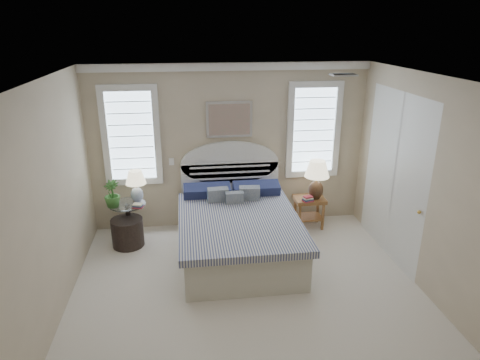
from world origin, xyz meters
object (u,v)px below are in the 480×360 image
Objects in this scene: lamp_left at (136,183)px; bed at (237,229)px; lamp_right at (317,175)px; floor_pot at (128,232)px; nightstand_right at (309,206)px; side_table_left at (129,218)px.

bed is at bearing -24.14° from lamp_left.
lamp_right is (1.39, 0.66, 0.55)m from bed.
floor_pot is 0.78m from lamp_left.
nightstand_right is at bearing 28.03° from bed.
floor_pot is 0.74× the size of lamp_right.
floor_pot is (-1.66, 0.42, -0.16)m from bed.
bed reaches higher than side_table_left.
nightstand_right is (1.30, 0.69, 0.00)m from bed.
lamp_right is at bearing 4.43° from floor_pot.
lamp_right is at bearing 25.39° from bed.
bed is at bearing -151.97° from nightstand_right.
side_table_left is (-1.65, 0.59, 0.00)m from bed.
bed is 1.72m from floor_pot.
lamp_left is 2.89m from lamp_right.
bed is 3.61× the size of side_table_left.
nightstand_right is at bearing 1.94° from side_table_left.
bed reaches higher than lamp_right.
lamp_right is at bearing -0.23° from lamp_left.
side_table_left is 0.95× the size of lamp_right.
nightstand_right is 1.09× the size of floor_pot.
lamp_right is (0.09, -0.03, 0.55)m from nightstand_right.
lamp_left is (-2.80, -0.02, 0.56)m from nightstand_right.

